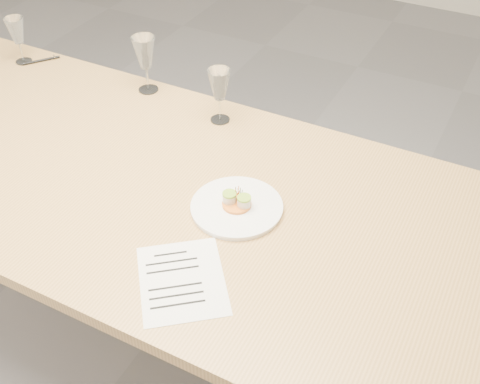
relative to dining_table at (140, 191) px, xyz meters
The scene contains 8 objects.
ground 0.68m from the dining_table, ahead, with size 7.00×7.00×0.00m, color slate.
dining_table is the anchor object (origin of this frame).
dinner_plate 0.35m from the dining_table, ahead, with size 0.26×0.26×0.07m.
recipe_sheet 0.47m from the dining_table, 41.16° to the right, with size 0.33×0.34×0.00m.
ballpoint_pen 0.86m from the dining_table, 150.96° to the left, with size 0.09×0.12×0.01m.
wine_glass_0 0.92m from the dining_table, 154.71° to the left, with size 0.07×0.07×0.18m.
wine_glass_1 0.54m from the dining_table, 120.31° to the left, with size 0.08×0.08×0.21m.
wine_glass_2 0.44m from the dining_table, 78.10° to the left, with size 0.08×0.08×0.19m.
Camera 1 is at (0.94, -1.13, 1.89)m, focal length 45.00 mm.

